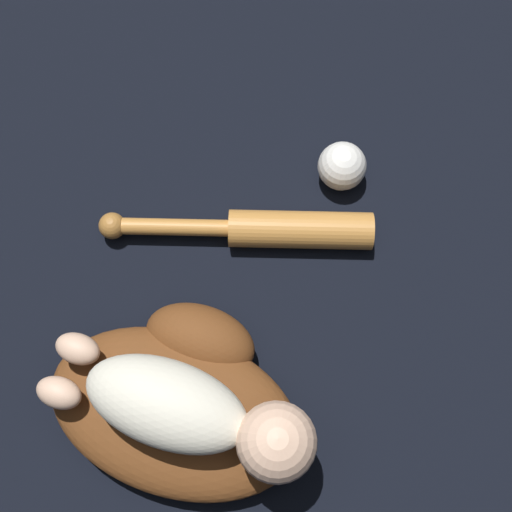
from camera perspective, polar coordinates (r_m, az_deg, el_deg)
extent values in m
plane|color=black|center=(1.09, -6.42, -11.99)|extent=(6.00, 6.00, 0.00)
ellipsoid|color=brown|center=(1.04, -6.54, -12.27)|extent=(0.43, 0.36, 0.09)
ellipsoid|color=brown|center=(1.05, -4.48, -6.71)|extent=(0.19, 0.16, 0.09)
ellipsoid|color=silver|center=(0.95, -7.16, -11.64)|extent=(0.25, 0.19, 0.09)
sphere|color=beige|center=(0.93, 1.66, -14.64)|extent=(0.10, 0.10, 0.10)
ellipsoid|color=beige|center=(1.01, -14.07, -7.22)|extent=(0.07, 0.06, 0.04)
ellipsoid|color=beige|center=(1.01, -15.48, -10.50)|extent=(0.07, 0.06, 0.04)
cylinder|color=#C6843D|center=(1.12, 3.58, 2.11)|extent=(0.21, 0.19, 0.06)
cylinder|color=#C6843D|center=(1.13, -6.85, 2.32)|extent=(0.16, 0.14, 0.03)
sphere|color=#A97034|center=(1.14, -11.43, 2.38)|extent=(0.04, 0.04, 0.04)
sphere|color=white|center=(1.16, 6.89, 7.15)|extent=(0.08, 0.08, 0.08)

